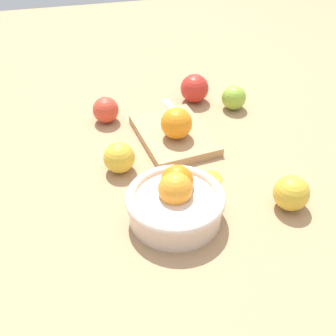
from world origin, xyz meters
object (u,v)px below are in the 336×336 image
at_px(apple_back_right, 106,110).
at_px(apple_front_right_2, 195,88).
at_px(bowl, 175,201).
at_px(cutting_board, 175,135).
at_px(orange_on_board, 177,123).
at_px(knife, 180,116).
at_px(apple_back_center, 119,158).
at_px(apple_front_right, 234,98).
at_px(apple_front_left, 291,193).

distance_m(apple_back_right, apple_front_right_2, 0.27).
xyz_separation_m(bowl, apple_front_right_2, (0.45, -0.17, -0.00)).
relative_size(cutting_board, orange_on_board, 2.97).
bearing_deg(apple_back_right, knife, -108.75).
relative_size(apple_back_right, apple_back_center, 0.96).
xyz_separation_m(apple_front_right, apple_back_center, (-0.20, 0.35, 0.00)).
distance_m(orange_on_board, apple_front_left, 0.33).
height_order(apple_back_right, apple_back_center, apple_back_center).
relative_size(apple_front_left, apple_front_right_2, 0.93).
relative_size(apple_front_right, apple_back_center, 0.95).
distance_m(apple_front_left, apple_back_center, 0.39).
relative_size(orange_on_board, apple_front_right, 1.13).
relative_size(orange_on_board, knife, 0.50).
relative_size(knife, apple_front_right, 2.27).
height_order(orange_on_board, apple_back_right, orange_on_board).
bearing_deg(apple_back_right, bowl, -167.20).
bearing_deg(apple_front_right, knife, 105.87).
height_order(cutting_board, apple_back_right, apple_back_right).
bearing_deg(apple_front_right_2, bowl, 159.11).
relative_size(knife, apple_front_left, 2.07).
relative_size(knife, apple_back_center, 2.15).
bearing_deg(cutting_board, apple_front_right, -61.37).
bearing_deg(orange_on_board, knife, -20.22).
height_order(cutting_board, apple_front_right, apple_front_right).
bearing_deg(knife, apple_back_center, 130.11).
bearing_deg(orange_on_board, bowl, 164.94).
relative_size(bowl, cutting_board, 0.87).
distance_m(bowl, apple_front_left, 0.24).
xyz_separation_m(bowl, apple_back_center, (0.18, 0.09, -0.01)).
relative_size(bowl, apple_front_left, 2.67).
xyz_separation_m(apple_back_right, apple_front_left, (-0.43, -0.33, 0.00)).
bearing_deg(apple_front_right_2, cutting_board, 149.59).
bearing_deg(apple_back_center, apple_front_left, -122.06).
bearing_deg(knife, apple_front_right_2, -32.56).
relative_size(orange_on_board, apple_front_right_2, 0.95).
distance_m(apple_back_right, apple_back_center, 0.22).
bearing_deg(knife, apple_front_left, -158.59).
height_order(cutting_board, apple_back_center, apple_back_center).
distance_m(apple_front_right, apple_back_center, 0.41).
xyz_separation_m(bowl, cutting_board, (0.27, -0.07, -0.03)).
xyz_separation_m(knife, apple_back_right, (0.06, 0.19, 0.01)).
bearing_deg(apple_front_right, apple_back_center, 119.98).
relative_size(cutting_board, apple_back_right, 3.30).
distance_m(cutting_board, apple_back_center, 0.18).
xyz_separation_m(apple_back_right, apple_back_center, (-0.22, -0.00, 0.00)).
xyz_separation_m(orange_on_board, knife, (0.08, -0.03, -0.03)).
bearing_deg(bowl, apple_front_left, -96.37).
bearing_deg(apple_front_left, knife, 21.41).
height_order(bowl, knife, bowl).
height_order(bowl, cutting_board, bowl).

